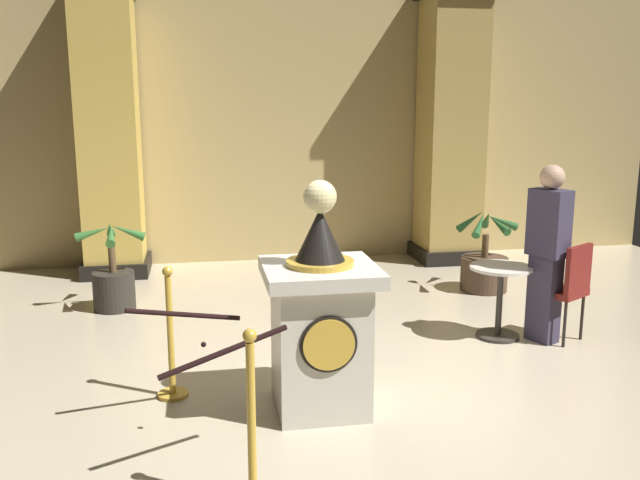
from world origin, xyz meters
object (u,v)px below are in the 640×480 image
pedestal_clock (320,322)px  potted_palm_right (484,267)px  bystander_guest (547,249)px  cafe_table (500,292)px  potted_palm_left (114,282)px  stanchion_near (171,352)px  stanchion_far (252,444)px  cafe_chair_red (568,284)px

pedestal_clock → potted_palm_right: (2.56, 2.85, -0.39)m
potted_palm_right → bystander_guest: bearing=-95.7°
potted_palm_right → cafe_table: (-0.56, -1.62, 0.17)m
potted_palm_left → potted_palm_right: (4.38, -0.00, -0.02)m
potted_palm_right → pedestal_clock: bearing=-131.9°
bystander_guest → pedestal_clock: bearing=-155.8°
bystander_guest → cafe_table: (-0.38, 0.17, -0.45)m
stanchion_near → potted_palm_right: stanchion_near is taller
stanchion_far → potted_palm_left: (-1.21, 4.02, -0.06)m
potted_palm_right → cafe_table: size_ratio=1.43×
stanchion_far → bystander_guest: bearing=36.9°
stanchion_near → cafe_table: 3.22m
stanchion_far → potted_palm_right: stanchion_far is taller
cafe_table → cafe_chair_red: bearing=-20.1°
stanchion_far → potted_palm_left: stanchion_far is taller
pedestal_clock → potted_palm_left: (-1.82, 2.85, -0.37)m
pedestal_clock → bystander_guest: bearing=24.2°
stanchion_near → potted_palm_right: (3.66, 2.45, -0.08)m
stanchion_near → stanchion_far: size_ratio=0.99×
potted_palm_left → pedestal_clock: bearing=-57.5°
potted_palm_right → bystander_guest: bystander_guest is taller
bystander_guest → cafe_table: bystander_guest is taller
potted_palm_left → stanchion_near: bearing=-73.8°
pedestal_clock → cafe_chair_red: (2.59, 1.02, -0.11)m
pedestal_clock → bystander_guest: size_ratio=1.02×
potted_palm_left → cafe_table: bearing=-23.0°
cafe_table → pedestal_clock: bearing=-148.3°
pedestal_clock → cafe_table: size_ratio=2.41×
stanchion_near → cafe_chair_red: size_ratio=1.10×
cafe_table → stanchion_near: bearing=-165.0°
potted_palm_left → potted_palm_right: bearing=-0.0°
pedestal_clock → potted_palm_right: size_ratio=1.68×
stanchion_far → potted_palm_right: 5.12m
potted_palm_right → cafe_chair_red: bearing=-89.0°
bystander_guest → stanchion_near: bearing=-169.2°
stanchion_far → bystander_guest: (2.98, 2.24, 0.54)m
stanchion_near → bystander_guest: 3.59m
potted_palm_left → cafe_table: (3.82, -1.62, 0.15)m
stanchion_near → bystander_guest: size_ratio=0.62×
stanchion_far → cafe_table: size_ratio=1.48×
pedestal_clock → potted_palm_left: bearing=122.5°
stanchion_far → cafe_chair_red: stanchion_far is taller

